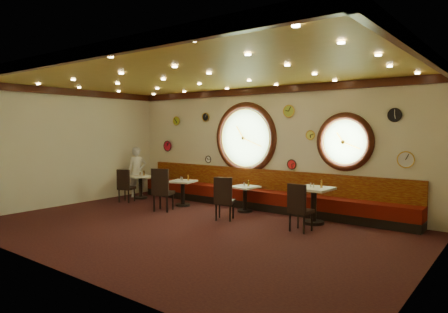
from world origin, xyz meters
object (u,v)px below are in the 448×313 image
at_px(condiment_d_bottle, 321,184).
at_px(waiter, 137,172).
at_px(chair_d, 299,204).
at_px(table_d, 314,201).
at_px(chair_c, 224,196).
at_px(condiment_c_bottle, 248,183).
at_px(condiment_a_bottle, 144,173).
at_px(condiment_d_pepper, 314,186).
at_px(table_c, 245,196).
at_px(condiment_c_pepper, 245,184).
at_px(condiment_c_salt, 244,184).
at_px(condiment_b_bottle, 188,178).
at_px(table_b, 183,190).
at_px(condiment_b_pepper, 182,179).
at_px(chair_b, 162,187).
at_px(condiment_d_salt, 311,185).
at_px(condiment_a_pepper, 140,174).
at_px(condiment_b_salt, 181,178).
at_px(chair_a, 125,184).
at_px(table_a, 141,184).
at_px(condiment_a_salt, 140,174).

bearing_deg(condiment_d_bottle, waiter, -179.35).
xyz_separation_m(chair_d, waiter, (-5.92, 0.82, 0.21)).
height_order(table_d, chair_c, chair_c).
bearing_deg(condiment_c_bottle, table_d, -4.93).
distance_m(condiment_a_bottle, waiter, 0.35).
bearing_deg(condiment_d_bottle, condiment_a_bottle, -178.94).
bearing_deg(condiment_d_pepper, chair_c, -152.84).
bearing_deg(table_c, chair_c, -81.51).
height_order(condiment_c_pepper, condiment_d_pepper, condiment_d_pepper).
relative_size(condiment_c_salt, condiment_b_bottle, 0.58).
height_order(table_b, condiment_b_pepper, condiment_b_pepper).
distance_m(chair_b, condiment_b_bottle, 0.99).
distance_m(condiment_c_salt, condiment_d_salt, 1.91).
bearing_deg(condiment_d_salt, table_d, 5.40).
height_order(chair_b, condiment_c_salt, chair_b).
xyz_separation_m(condiment_a_pepper, condiment_d_pepper, (5.58, 0.12, 0.12)).
relative_size(condiment_b_salt, condiment_a_bottle, 0.72).
relative_size(chair_a, condiment_b_bottle, 3.71).
bearing_deg(condiment_d_salt, condiment_a_pepper, -178.29).
relative_size(condiment_c_salt, condiment_c_pepper, 1.02).
bearing_deg(chair_a, condiment_b_salt, 3.88).
bearing_deg(condiment_a_pepper, condiment_c_bottle, 5.07).
bearing_deg(condiment_c_salt, chair_a, -163.33).
xyz_separation_m(table_d, condiment_b_salt, (-3.84, -0.20, 0.23)).
bearing_deg(table_d, waiter, -179.73).
xyz_separation_m(condiment_c_salt, condiment_a_pepper, (-3.59, -0.32, 0.04)).
bearing_deg(condiment_b_bottle, condiment_c_salt, 10.17).
height_order(table_a, condiment_b_salt, condiment_b_salt).
height_order(chair_c, chair_d, chair_c).
distance_m(condiment_c_salt, waiter, 3.89).
bearing_deg(condiment_a_bottle, condiment_d_pepper, 0.16).
height_order(table_a, waiter, waiter).
bearing_deg(chair_b, condiment_a_salt, 131.89).
height_order(chair_a, chair_b, chair_b).
height_order(condiment_d_bottle, waiter, waiter).
height_order(table_d, condiment_d_salt, condiment_d_salt).
relative_size(table_c, chair_b, 0.97).
bearing_deg(condiment_c_bottle, condiment_c_pepper, -145.60).
bearing_deg(chair_c, chair_d, -20.43).
xyz_separation_m(condiment_a_salt, waiter, (-0.27, 0.11, 0.03)).
bearing_deg(condiment_d_salt, chair_d, -80.71).
height_order(chair_d, condiment_c_salt, chair_d).
bearing_deg(condiment_c_bottle, condiment_a_salt, -175.42).
relative_size(table_c, condiment_c_bottle, 4.08).
bearing_deg(table_a, chair_c, -11.84).
bearing_deg(chair_c, waiter, 142.85).
distance_m(table_b, condiment_b_bottle, 0.37).
distance_m(chair_a, condiment_b_bottle, 1.94).
bearing_deg(condiment_d_pepper, table_c, 174.72).
bearing_deg(chair_a, condiment_c_salt, -2.75).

